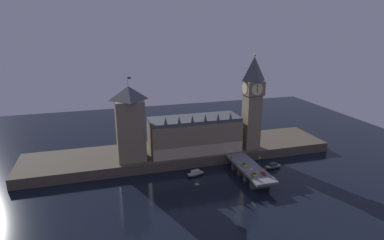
{
  "coord_description": "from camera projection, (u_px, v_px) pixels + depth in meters",
  "views": [
    {
      "loc": [
        -53.87,
        -172.72,
        92.64
      ],
      "look_at": [
        2.71,
        20.0,
        33.5
      ],
      "focal_mm": 30.0,
      "sensor_mm": 36.0,
      "label": 1
    }
  ],
  "objects": [
    {
      "name": "parliament_hall",
      "position": [
        195.0,
        134.0,
        226.37
      ],
      "size": [
        63.46,
        24.2,
        29.23
      ],
      "color": "#7F7056",
      "rests_on": "embankment"
    },
    {
      "name": "car_northbound_lead",
      "position": [
        244.0,
        165.0,
        203.38
      ],
      "size": [
        2.02,
        4.16,
        1.57
      ],
      "color": "yellow",
      "rests_on": "bridge"
    },
    {
      "name": "embankment",
      "position": [
        181.0,
        153.0,
        234.62
      ],
      "size": [
        220.0,
        42.0,
        6.88
      ],
      "color": "#4C4438",
      "rests_on": "ground_plane"
    },
    {
      "name": "street_lamp_near",
      "position": [
        251.0,
        172.0,
        185.71
      ],
      "size": [
        1.34,
        0.6,
        6.34
      ],
      "color": "#2D3333",
      "rests_on": "bridge"
    },
    {
      "name": "car_southbound_lead",
      "position": [
        264.0,
        173.0,
        191.81
      ],
      "size": [
        1.84,
        4.75,
        1.31
      ],
      "color": "red",
      "rests_on": "bridge"
    },
    {
      "name": "ground_plane",
      "position": [
        197.0,
        181.0,
        199.7
      ],
      "size": [
        400.0,
        400.0,
        0.0
      ],
      "primitive_type": "plane",
      "color": "black"
    },
    {
      "name": "clock_tower",
      "position": [
        252.0,
        100.0,
        225.62
      ],
      "size": [
        13.03,
        13.14,
        67.45
      ],
      "color": "#7F7056",
      "rests_on": "embankment"
    },
    {
      "name": "boat_upstream",
      "position": [
        195.0,
        174.0,
        205.52
      ],
      "size": [
        12.54,
        7.16,
        3.91
      ],
      "color": "#28282D",
      "rests_on": "ground_plane"
    },
    {
      "name": "pedestrian_near_rail",
      "position": [
        252.0,
        177.0,
        186.1
      ],
      "size": [
        0.38,
        0.38,
        1.67
      ],
      "color": "black",
      "rests_on": "bridge"
    },
    {
      "name": "bridge",
      "position": [
        250.0,
        170.0,
        202.83
      ],
      "size": [
        13.87,
        46.0,
        7.14
      ],
      "color": "slate",
      "rests_on": "ground_plane"
    },
    {
      "name": "boat_downstream",
      "position": [
        273.0,
        166.0,
        216.43
      ],
      "size": [
        12.62,
        5.44,
        3.8
      ],
      "color": "#28282D",
      "rests_on": "ground_plane"
    },
    {
      "name": "street_lamp_mid",
      "position": [
        260.0,
        160.0,
        202.82
      ],
      "size": [
        1.34,
        0.6,
        6.06
      ],
      "color": "#2D3333",
      "rests_on": "bridge"
    },
    {
      "name": "car_northbound_trail",
      "position": [
        254.0,
        174.0,
        190.49
      ],
      "size": [
        1.92,
        4.28,
        1.36
      ],
      "color": "yellow",
      "rests_on": "bridge"
    },
    {
      "name": "victoria_tower",
      "position": [
        130.0,
        123.0,
        209.0
      ],
      "size": [
        18.35,
        18.35,
        55.22
      ],
      "color": "#7F7056",
      "rests_on": "embankment"
    },
    {
      "name": "street_lamp_far",
      "position": [
        231.0,
        154.0,
        212.89
      ],
      "size": [
        1.34,
        0.6,
        5.88
      ],
      "color": "#2D3333",
      "rests_on": "bridge"
    },
    {
      "name": "pedestrian_mid_walk",
      "position": [
        261.0,
        166.0,
        200.89
      ],
      "size": [
        0.38,
        0.38,
        1.81
      ],
      "color": "black",
      "rests_on": "bridge"
    },
    {
      "name": "pedestrian_far_rail",
      "position": [
        231.0,
        157.0,
        214.44
      ],
      "size": [
        0.38,
        0.38,
        1.66
      ],
      "color": "black",
      "rests_on": "bridge"
    }
  ]
}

